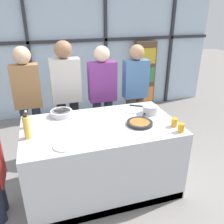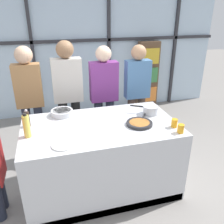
# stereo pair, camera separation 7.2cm
# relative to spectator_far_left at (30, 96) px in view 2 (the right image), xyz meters

# --- Properties ---
(ground_plane) EXTENTS (18.00, 18.00, 0.00)m
(ground_plane) POSITION_rel_spectator_far_left_xyz_m (0.81, -0.93, -1.00)
(ground_plane) COLOR gray
(back_window_wall) EXTENTS (6.40, 0.10, 2.80)m
(back_window_wall) POSITION_rel_spectator_far_left_xyz_m (0.81, 1.61, 0.41)
(back_window_wall) COLOR silver
(back_window_wall) RESTS_ON ground_plane
(bookshelf) EXTENTS (0.47, 0.19, 1.49)m
(bookshelf) POSITION_rel_spectator_far_left_xyz_m (2.44, 1.42, -0.25)
(bookshelf) COLOR brown
(bookshelf) RESTS_ON ground_plane
(demo_island) EXTENTS (1.81, 1.04, 0.89)m
(demo_island) POSITION_rel_spectator_far_left_xyz_m (0.82, -0.93, -0.55)
(demo_island) COLOR silver
(demo_island) RESTS_ON ground_plane
(spectator_far_left) EXTENTS (0.38, 0.24, 1.70)m
(spectator_far_left) POSITION_rel_spectator_far_left_xyz_m (0.00, 0.00, 0.00)
(spectator_far_left) COLOR #232838
(spectator_far_left) RESTS_ON ground_plane
(spectator_center_left) EXTENTS (0.42, 0.25, 1.75)m
(spectator_center_left) POSITION_rel_spectator_far_left_xyz_m (0.54, -0.00, 0.01)
(spectator_center_left) COLOR black
(spectator_center_left) RESTS_ON ground_plane
(spectator_center_right) EXTENTS (0.42, 0.23, 1.66)m
(spectator_center_right) POSITION_rel_spectator_far_left_xyz_m (1.09, -0.00, -0.05)
(spectator_center_right) COLOR #232838
(spectator_center_right) RESTS_ON ground_plane
(spectator_far_right) EXTENTS (0.39, 0.23, 1.65)m
(spectator_far_right) POSITION_rel_spectator_far_left_xyz_m (1.63, 0.00, -0.04)
(spectator_far_right) COLOR #47382D
(spectator_far_right) RESTS_ON ground_plane
(frying_pan) EXTENTS (0.40, 0.48, 0.04)m
(frying_pan) POSITION_rel_spectator_far_left_xyz_m (1.26, -1.05, -0.09)
(frying_pan) COLOR #232326
(frying_pan) RESTS_ON demo_island
(saucepan) EXTENTS (0.33, 0.25, 0.11)m
(saucepan) POSITION_rel_spectator_far_left_xyz_m (1.50, -0.80, -0.04)
(saucepan) COLOR silver
(saucepan) RESTS_ON demo_island
(white_plate) EXTENTS (0.23, 0.23, 0.01)m
(white_plate) POSITION_rel_spectator_far_left_xyz_m (0.35, -1.28, -0.10)
(white_plate) COLOR white
(white_plate) RESTS_ON demo_island
(mixing_bowl) EXTENTS (0.28, 0.28, 0.07)m
(mixing_bowl) POSITION_rel_spectator_far_left_xyz_m (0.40, -0.54, -0.07)
(mixing_bowl) COLOR silver
(mixing_bowl) RESTS_ON demo_island
(oil_bottle) EXTENTS (0.07, 0.07, 0.27)m
(oil_bottle) POSITION_rel_spectator_far_left_xyz_m (0.01, -1.00, 0.02)
(oil_bottle) COLOR #E0CC4C
(oil_bottle) RESTS_ON demo_island
(pepper_grinder) EXTENTS (0.06, 0.06, 0.21)m
(pepper_grinder) POSITION_rel_spectator_far_left_xyz_m (-0.00, -0.75, -0.01)
(pepper_grinder) COLOR #332319
(pepper_grinder) RESTS_ON demo_island
(juice_glass_near) EXTENTS (0.07, 0.07, 0.10)m
(juice_glass_near) POSITION_rel_spectator_far_left_xyz_m (1.62, -1.35, -0.05)
(juice_glass_near) COLOR orange
(juice_glass_near) RESTS_ON demo_island
(juice_glass_far) EXTENTS (0.07, 0.07, 0.10)m
(juice_glass_far) POSITION_rel_spectator_far_left_xyz_m (1.62, -1.21, -0.05)
(juice_glass_far) COLOR orange
(juice_glass_far) RESTS_ON demo_island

